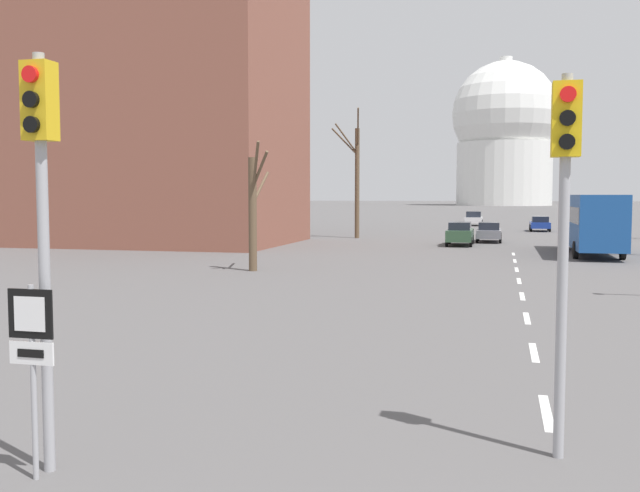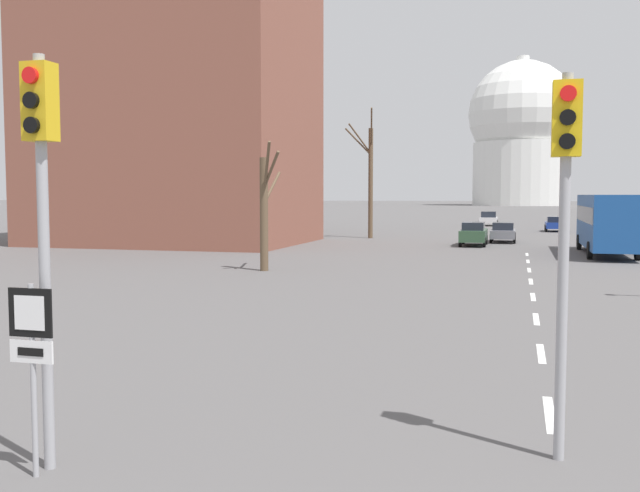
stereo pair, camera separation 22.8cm
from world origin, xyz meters
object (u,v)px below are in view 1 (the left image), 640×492
(sedan_near_left, at_px, (460,233))
(sedan_far_left, at_px, (540,223))
(traffic_signal_centre_tall, at_px, (565,193))
(city_bus, at_px, (592,219))
(sedan_mid_centre, at_px, (474,218))
(traffic_signal_near_left, at_px, (42,184))
(route_sign_post, at_px, (32,348))
(sedan_near_right, at_px, (489,232))

(sedan_near_left, distance_m, sedan_far_left, 22.27)
(traffic_signal_centre_tall, relative_size, sedan_near_left, 1.12)
(traffic_signal_centre_tall, height_order, city_bus, traffic_signal_centre_tall)
(sedan_mid_centre, bearing_deg, sedan_far_left, -59.63)
(traffic_signal_near_left, xyz_separation_m, sedan_near_left, (2.79, 42.05, -2.79))
(city_bus, bearing_deg, route_sign_post, -106.15)
(traffic_signal_near_left, distance_m, sedan_mid_centre, 74.77)
(sedan_near_left, relative_size, sedan_mid_centre, 1.07)
(traffic_signal_near_left, height_order, sedan_near_left, traffic_signal_near_left)
(sedan_near_left, distance_m, sedan_near_right, 4.56)
(sedan_near_right, height_order, sedan_mid_centre, sedan_mid_centre)
(sedan_mid_centre, bearing_deg, route_sign_post, -91.92)
(sedan_near_left, relative_size, sedan_far_left, 1.13)
(route_sign_post, distance_m, city_bus, 38.31)
(route_sign_post, distance_m, sedan_mid_centre, 75.01)
(traffic_signal_near_left, distance_m, city_bus, 38.06)
(route_sign_post, height_order, sedan_near_left, route_sign_post)
(traffic_signal_near_left, height_order, traffic_signal_centre_tall, traffic_signal_near_left)
(traffic_signal_centre_tall, bearing_deg, sedan_near_right, 92.09)
(sedan_near_left, xyz_separation_m, sedan_far_left, (6.34, 21.35, -0.09))
(sedan_near_left, distance_m, city_bus, 9.71)
(traffic_signal_near_left, xyz_separation_m, traffic_signal_centre_tall, (6.27, 2.07, -0.11))
(city_bus, bearing_deg, sedan_near_right, 121.74)
(sedan_near_left, xyz_separation_m, sedan_near_right, (1.88, 4.16, -0.07))
(route_sign_post, bearing_deg, traffic_signal_centre_tall, 20.65)
(sedan_far_left, bearing_deg, sedan_near_right, -104.54)
(sedan_near_left, bearing_deg, route_sign_post, -93.75)
(traffic_signal_centre_tall, xyz_separation_m, sedan_near_right, (-1.61, 44.14, -2.75))
(route_sign_post, xyz_separation_m, sedan_far_left, (9.12, 63.69, -0.89))
(sedan_near_left, height_order, sedan_mid_centre, sedan_near_left)
(sedan_mid_centre, height_order, sedan_far_left, sedan_mid_centre)
(sedan_mid_centre, xyz_separation_m, city_bus, (8.15, -38.17, 1.23))
(sedan_near_right, relative_size, sedan_mid_centre, 1.04)
(route_sign_post, height_order, city_bus, city_bus)
(sedan_mid_centre, bearing_deg, city_bus, -77.95)
(sedan_near_right, distance_m, city_bus, 11.48)
(traffic_signal_near_left, relative_size, sedan_near_left, 1.16)
(city_bus, bearing_deg, sedan_far_left, 93.28)
(traffic_signal_near_left, bearing_deg, traffic_signal_centre_tall, 18.25)
(traffic_signal_near_left, distance_m, traffic_signal_centre_tall, 6.60)
(traffic_signal_centre_tall, relative_size, sedan_near_right, 1.16)
(sedan_near_left, height_order, city_bus, city_bus)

